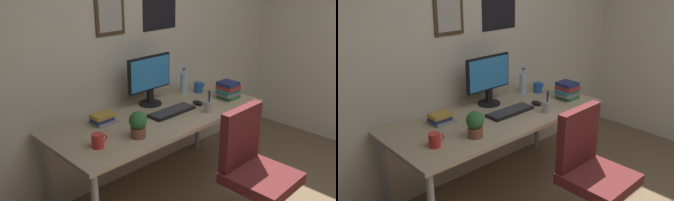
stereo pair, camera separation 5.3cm
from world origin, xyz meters
TOP-DOWN VIEW (x-y plane):
  - wall_back at (0.00, 2.15)m, footprint 4.40×0.10m
  - desk at (-0.05, 1.67)m, footprint 1.86×0.79m
  - office_chair at (0.13, 0.87)m, footprint 0.55×0.57m
  - monitor at (0.06, 1.91)m, footprint 0.46×0.20m
  - keyboard at (0.05, 1.63)m, footprint 0.43×0.15m
  - computer_mouse at (0.35, 1.61)m, footprint 0.06×0.11m
  - water_bottle at (0.49, 1.91)m, footprint 0.07×0.07m
  - coffee_mug_near at (-0.74, 1.54)m, footprint 0.12×0.08m
  - coffee_mug_far at (0.62, 1.84)m, footprint 0.12×0.09m
  - potted_plant at (-0.45, 1.47)m, footprint 0.13×0.13m
  - pen_cup at (0.28, 1.43)m, footprint 0.07×0.07m
  - book_stack_left at (0.68, 1.52)m, footprint 0.21×0.17m
  - book_stack_right at (-0.48, 1.85)m, footprint 0.19×0.16m

SIDE VIEW (x-z plane):
  - office_chair at x=0.13m, z-range 0.05..1.00m
  - desk at x=-0.05m, z-range 0.31..1.05m
  - keyboard at x=0.05m, z-range 0.75..0.77m
  - computer_mouse at x=0.35m, z-range 0.75..0.78m
  - book_stack_right at x=-0.48m, z-range 0.74..0.83m
  - coffee_mug_far at x=0.62m, z-range 0.75..0.84m
  - coffee_mug_near at x=-0.74m, z-range 0.75..0.85m
  - pen_cup at x=0.28m, z-range 0.70..0.90m
  - book_stack_left at x=0.68m, z-range 0.75..0.91m
  - potted_plant at x=-0.45m, z-range 0.75..0.95m
  - water_bottle at x=0.49m, z-range 0.73..0.98m
  - monitor at x=0.06m, z-range 0.77..1.20m
  - wall_back at x=0.00m, z-range 0.00..2.60m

